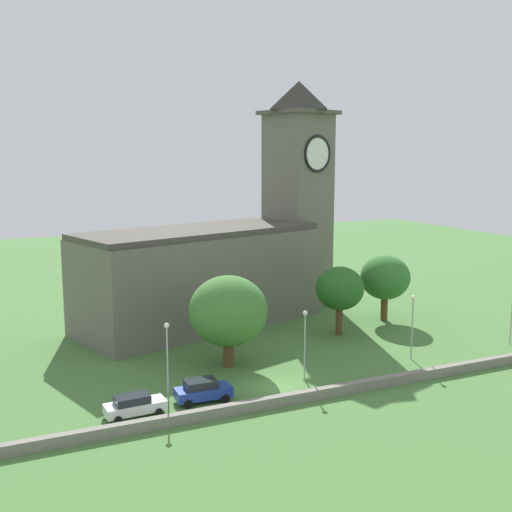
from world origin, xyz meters
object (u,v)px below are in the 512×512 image
object	(u,v)px
streetlamp_west_mid	(167,349)
streetlamp_central	(305,333)
church	(229,252)
car_blue	(203,390)
car_white	(134,405)
tree_churchyard	(340,289)
streetlamp_east_mid	(413,316)
tree_riverside_east	(228,311)
tree_by_tower	(385,278)

from	to	relation	value
streetlamp_west_mid	streetlamp_central	bearing A→B (deg)	-0.16
church	car_blue	bearing A→B (deg)	-116.66
car_white	tree_churchyard	size ratio (longest dim) A/B	0.61
streetlamp_west_mid	streetlamp_east_mid	size ratio (longest dim) A/B	1.04
tree_riverside_east	streetlamp_east_mid	bearing A→B (deg)	-17.97
car_white	church	bearing A→B (deg)	53.90
car_blue	car_white	bearing A→B (deg)	-175.08
church	streetlamp_west_mid	xyz separation A→B (m)	(-14.79, -23.14, -3.84)
tree_churchyard	streetlamp_west_mid	bearing A→B (deg)	-155.00
church	car_white	bearing A→B (deg)	-126.10
church	tree_churchyard	distance (m)	15.25
tree_by_tower	tree_churchyard	world-z (taller)	tree_by_tower
streetlamp_central	tree_churchyard	distance (m)	15.19
church	tree_riverside_east	size ratio (longest dim) A/B	4.08
streetlamp_east_mid	tree_churchyard	bearing A→B (deg)	101.07
tree_riverside_east	streetlamp_central	bearing A→B (deg)	-51.65
streetlamp_west_mid	church	bearing A→B (deg)	57.41
church	tree_churchyard	xyz separation A→B (m)	(8.55, -12.26, -3.03)
car_blue	streetlamp_west_mid	xyz separation A→B (m)	(-2.67, 1.00, 3.60)
church	tree_riverside_east	bearing A→B (deg)	-112.19
streetlamp_central	tree_churchyard	xyz separation A→B (m)	(10.51, 10.92, 1.00)
car_white	car_blue	world-z (taller)	car_blue
church	tree_churchyard	size ratio (longest dim) A/B	4.63
streetlamp_west_mid	tree_by_tower	xyz separation A→B (m)	(31.79, 13.95, 0.83)
car_white	tree_by_tower	world-z (taller)	tree_by_tower
streetlamp_east_mid	tree_riverside_east	distance (m)	18.41
church	car_blue	world-z (taller)	church
church	tree_churchyard	world-z (taller)	church
car_blue	streetlamp_west_mid	world-z (taller)	streetlamp_west_mid
streetlamp_central	tree_riverside_east	size ratio (longest dim) A/B	0.72
streetlamp_east_mid	streetlamp_central	bearing A→B (deg)	-177.34
streetlamp_west_mid	tree_churchyard	bearing A→B (deg)	25.00
car_white	streetlamp_west_mid	world-z (taller)	streetlamp_west_mid
church	streetlamp_central	distance (m)	23.61
car_blue	tree_by_tower	distance (m)	33.03
car_blue	church	bearing A→B (deg)	63.34
tree_by_tower	car_white	bearing A→B (deg)	-156.16
streetlamp_west_mid	streetlamp_central	world-z (taller)	streetlamp_west_mid
streetlamp_central	streetlamp_east_mid	xyz separation A→B (m)	(12.53, 0.58, 0.05)
church	streetlamp_east_mid	bearing A→B (deg)	-64.92
car_blue	tree_churchyard	distance (m)	24.25
streetlamp_central	tree_churchyard	size ratio (longest dim) A/B	0.82
car_blue	streetlamp_east_mid	xyz separation A→B (m)	(22.70, 1.55, 3.46)
car_white	streetlamp_central	distance (m)	16.46
streetlamp_central	streetlamp_east_mid	distance (m)	12.55
church	streetlamp_east_mid	size ratio (longest dim) A/B	5.56
church	streetlamp_central	world-z (taller)	church
streetlamp_east_mid	tree_by_tower	world-z (taller)	tree_by_tower
streetlamp_west_mid	tree_riverside_east	size ratio (longest dim) A/B	0.76
streetlamp_east_mid	tree_by_tower	bearing A→B (deg)	64.39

